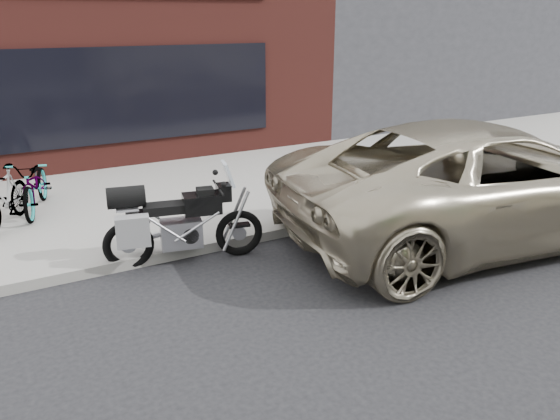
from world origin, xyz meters
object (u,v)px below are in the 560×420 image
motorcycle (174,223)px  bicycle_rear (4,197)px  bicycle_front (35,185)px  minivan (484,181)px

motorcycle → bicycle_rear: size_ratio=1.42×
motorcycle → bicycle_rear: 3.04m
bicycle_front → bicycle_rear: (-0.50, -0.52, 0.00)m
bicycle_front → motorcycle: bearing=-47.1°
minivan → bicycle_rear: (-6.50, 3.62, -0.28)m
bicycle_rear → bicycle_front: bearing=74.9°
motorcycle → bicycle_front: bearing=129.3°
motorcycle → minivan: 4.72m
minivan → motorcycle: bearing=81.3°
minivan → bicycle_front: (-6.00, 4.15, -0.29)m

